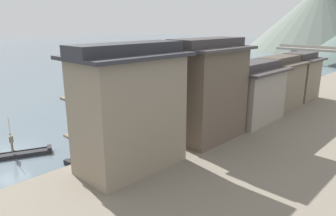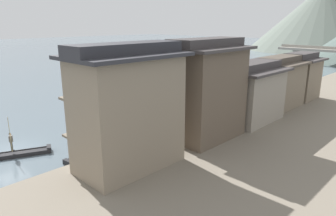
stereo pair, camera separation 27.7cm
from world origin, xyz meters
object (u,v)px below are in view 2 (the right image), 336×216
at_px(house_waterfront_narrow, 278,82).
at_px(stone_bridge, 324,53).
at_px(mooring_post_dock_mid, 193,119).
at_px(boat_moored_far, 163,105).
at_px(house_waterfront_far, 299,76).
at_px(mooring_post_dock_near, 115,146).
at_px(boat_moored_nearest, 266,96).
at_px(boat_moored_third, 296,85).
at_px(boat_midriver_drifting, 282,91).
at_px(boatman_person, 11,140).
at_px(boat_upstream_distant, 235,78).
at_px(house_waterfront_tall, 249,92).
at_px(house_waterfront_second, 206,90).
at_px(boat_midriver_upstream, 238,87).
at_px(boat_moored_second, 85,156).
at_px(boat_foreground_poled, 23,153).
at_px(boat_crossing_west, 188,99).
at_px(house_waterfront_nearest, 128,109).

height_order(house_waterfront_narrow, stone_bridge, house_waterfront_narrow).
bearing_deg(mooring_post_dock_mid, boat_moored_far, 152.64).
bearing_deg(house_waterfront_far, mooring_post_dock_near, -96.27).
bearing_deg(mooring_post_dock_near, boat_moored_nearest, 93.13).
height_order(boat_moored_third, boat_midriver_drifting, boat_midriver_drifting).
height_order(boat_moored_third, house_waterfront_narrow, house_waterfront_narrow).
xyz_separation_m(boatman_person, house_waterfront_far, (9.87, 33.85, 2.37)).
relative_size(boat_upstream_distant, house_waterfront_narrow, 0.54).
height_order(boat_midriver_drifting, house_waterfront_narrow, house_waterfront_narrow).
xyz_separation_m(boat_moored_nearest, boat_midriver_drifting, (-0.10, 5.58, -0.12)).
bearing_deg(stone_bridge, boat_moored_nearest, -81.33).
distance_m(house_waterfront_tall, house_waterfront_narrow, 7.39).
bearing_deg(house_waterfront_second, mooring_post_dock_near, -112.55).
xyz_separation_m(boat_moored_far, house_waterfront_second, (12.19, -6.82, 4.99)).
xyz_separation_m(boat_midriver_upstream, stone_bridge, (0.47, 39.78, 3.04)).
relative_size(boat_moored_second, boat_moored_far, 0.75).
bearing_deg(boatman_person, house_waterfront_second, 53.03).
height_order(boat_midriver_drifting, house_waterfront_second, house_waterfront_second).
relative_size(boat_upstream_distant, mooring_post_dock_near, 4.86).
bearing_deg(house_waterfront_narrow, stone_bridge, 102.70).
xyz_separation_m(boat_midriver_upstream, mooring_post_dock_near, (8.61, -32.11, 1.13)).
bearing_deg(stone_bridge, boat_foreground_poled, -88.75).
height_order(boat_upstream_distant, house_waterfront_second, house_waterfront_second).
height_order(boat_foreground_poled, boat_midriver_upstream, boat_foreground_poled).
bearing_deg(boatman_person, stone_bridge, 91.02).
bearing_deg(boat_midriver_upstream, boat_upstream_distant, 125.83).
bearing_deg(mooring_post_dock_mid, boat_moored_nearest, 94.72).
bearing_deg(boat_midriver_upstream, house_waterfront_second, -64.37).
bearing_deg(mooring_post_dock_near, boat_moored_third, 93.13).
bearing_deg(house_waterfront_far, boat_moored_far, -131.22).
height_order(boat_foreground_poled, stone_bridge, stone_bridge).
xyz_separation_m(boat_moored_third, house_waterfront_far, (5.36, -12.84, 3.77)).
xyz_separation_m(boat_midriver_drifting, boat_midriver_upstream, (-6.92, -2.32, 0.02)).
height_order(boat_midriver_upstream, boat_upstream_distant, boat_upstream_distant).
bearing_deg(boat_upstream_distant, boat_crossing_west, -76.67).
bearing_deg(stone_bridge, boat_moored_far, -90.89).
bearing_deg(house_waterfront_far, boat_crossing_west, -144.65).
relative_size(house_waterfront_nearest, house_waterfront_tall, 1.12).
xyz_separation_m(boat_upstream_distant, mooring_post_dock_mid, (13.69, -29.42, 1.04)).
relative_size(boat_foreground_poled, house_waterfront_narrow, 0.61).
distance_m(house_waterfront_second, stone_bridge, 65.32).
bearing_deg(boat_moored_third, house_waterfront_far, -67.36).
xyz_separation_m(boat_midriver_drifting, boat_upstream_distant, (-12.01, 4.72, 0.16)).
bearing_deg(boat_moored_nearest, boat_foreground_poled, -98.26).
relative_size(boat_upstream_distant, mooring_post_dock_mid, 4.40).
height_order(boat_moored_nearest, mooring_post_dock_mid, mooring_post_dock_mid).
relative_size(boat_moored_nearest, house_waterfront_tall, 0.59).
distance_m(house_waterfront_second, house_waterfront_tall, 7.33).
distance_m(mooring_post_dock_mid, stone_bridge, 62.72).
bearing_deg(house_waterfront_second, stone_bridge, 99.96).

